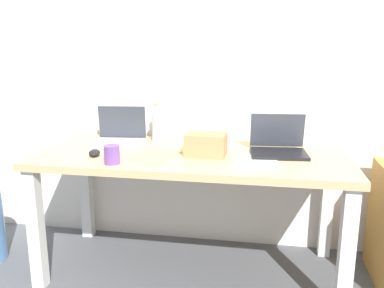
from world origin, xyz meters
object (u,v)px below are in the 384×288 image
object	(u,v)px
desk	(192,169)
laptop_left	(120,135)
cardboard_box	(206,144)
beer_bottle	(156,126)
computer_mouse	(94,153)
laptop_right	(278,146)
coffee_mug	(112,155)

from	to	relation	value
desk	laptop_left	bearing A→B (deg)	161.97
desk	laptop_left	world-z (taller)	laptop_left
desk	cardboard_box	xyz separation A→B (m)	(0.08, -0.04, 0.15)
beer_bottle	cardboard_box	bearing A→B (deg)	-38.87
cardboard_box	desk	bearing A→B (deg)	154.82
desk	cardboard_box	distance (m)	0.18
computer_mouse	cardboard_box	bearing A→B (deg)	-5.89
laptop_right	coffee_mug	bearing A→B (deg)	-157.01
laptop_left	cardboard_box	world-z (taller)	laptop_left
computer_mouse	coffee_mug	xyz separation A→B (m)	(0.15, -0.13, 0.03)
laptop_right	computer_mouse	size ratio (longest dim) A/B	3.21
desk	cardboard_box	world-z (taller)	cardboard_box
desk	coffee_mug	distance (m)	0.48
desk	coffee_mug	world-z (taller)	coffee_mug
computer_mouse	coffee_mug	world-z (taller)	coffee_mug
computer_mouse	cardboard_box	size ratio (longest dim) A/B	0.46
laptop_left	coffee_mug	xyz separation A→B (m)	(0.12, -0.44, -0.00)
laptop_left	laptop_right	xyz separation A→B (m)	(0.95, -0.09, -0.00)
desk	beer_bottle	size ratio (longest dim) A/B	7.31
beer_bottle	cardboard_box	xyz separation A→B (m)	(0.35, -0.29, -0.03)
beer_bottle	computer_mouse	distance (m)	0.48
cardboard_box	coffee_mug	size ratio (longest dim) A/B	2.27
laptop_left	laptop_right	distance (m)	0.96
computer_mouse	coffee_mug	size ratio (longest dim) A/B	1.05
laptop_left	computer_mouse	size ratio (longest dim) A/B	3.15
beer_bottle	computer_mouse	world-z (taller)	beer_bottle
laptop_right	coffee_mug	xyz separation A→B (m)	(-0.83, -0.35, 0.00)
beer_bottle	coffee_mug	xyz separation A→B (m)	(-0.09, -0.53, -0.05)
desk	laptop_right	distance (m)	0.50
beer_bottle	coffee_mug	size ratio (longest dim) A/B	2.48
computer_mouse	coffee_mug	distance (m)	0.20
laptop_right	beer_bottle	bearing A→B (deg)	166.41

